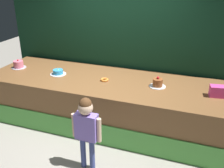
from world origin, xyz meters
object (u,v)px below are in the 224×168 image
Objects in this scene: donut at (104,80)px; cake_right at (158,83)px; cake_left at (19,65)px; pink_box at (217,91)px; cake_center at (58,72)px; child_figure at (86,124)px.

donut is 0.91m from cake_right.
cake_left is at bearing 178.85° from donut.
cake_right is (-0.90, 0.06, -0.02)m from pink_box.
cake_left reaches higher than pink_box.
donut is at bearing 0.72° from cake_center.
cake_center is at bearing -177.79° from cake_right.
cake_left is (-2.01, 1.23, 0.19)m from child_figure.
donut is 0.90m from cake_center.
child_figure is 2.36m from cake_left.
donut is at bearing -176.31° from cake_right.
child_figure reaches higher than cake_center.
donut is 0.48× the size of cake_center.
cake_center is at bearing -179.28° from donut.
cake_left is 0.96× the size of cake_center.
child_figure is 1.63m from cake_center.
cake_left reaches higher than cake_center.
donut is (-1.81, -0.00, -0.07)m from pink_box.
child_figure is 3.79× the size of cake_center.
pink_box is at bearing 36.70° from child_figure.
donut is 0.51× the size of cake_right.
pink_box is 1.58× the size of donut.
cake_left is at bearing 176.98° from cake_center.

